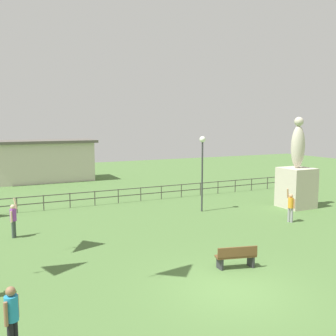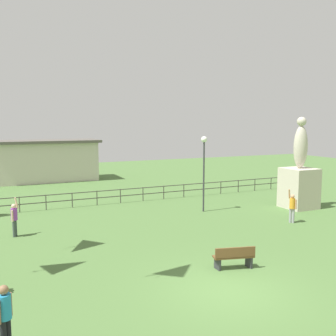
% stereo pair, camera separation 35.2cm
% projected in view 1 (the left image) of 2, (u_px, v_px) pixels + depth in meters
% --- Properties ---
extents(ground_plane, '(80.00, 80.00, 0.00)m').
position_uv_depth(ground_plane, '(232.00, 289.00, 12.09)').
color(ground_plane, '#4C7038').
extents(statue_monument, '(1.85, 1.85, 5.66)m').
position_uv_depth(statue_monument, '(297.00, 180.00, 23.62)').
color(statue_monument, beige).
rests_on(statue_monument, ground_plane).
extents(lamppost, '(0.36, 0.36, 4.51)m').
position_uv_depth(lamppost, '(202.00, 157.00, 22.31)').
color(lamppost, '#38383D').
rests_on(lamppost, ground_plane).
extents(park_bench, '(1.55, 0.78, 0.85)m').
position_uv_depth(park_bench, '(236.00, 256.00, 13.74)').
color(park_bench, brown).
rests_on(park_bench, ground_plane).
extents(person_1, '(0.34, 0.41, 1.64)m').
position_uv_depth(person_1, '(12.00, 316.00, 8.56)').
color(person_1, black).
rests_on(person_1, ground_plane).
extents(person_2, '(0.31, 0.48, 1.81)m').
position_uv_depth(person_2, '(291.00, 206.00, 20.12)').
color(person_2, '#99999E').
rests_on(person_2, ground_plane).
extents(person_3, '(0.38, 0.45, 1.83)m').
position_uv_depth(person_3, '(13.00, 218.00, 17.42)').
color(person_3, '#3F4C47').
rests_on(person_3, ground_plane).
extents(waterfront_railing, '(36.02, 0.06, 0.95)m').
position_uv_depth(waterfront_railing, '(99.00, 196.00, 24.33)').
color(waterfront_railing, '#4C4742').
rests_on(waterfront_railing, ground_plane).
extents(pavilion_building, '(9.44, 3.96, 3.74)m').
position_uv_depth(pavilion_building, '(42.00, 161.00, 34.06)').
color(pavilion_building, beige).
rests_on(pavilion_building, ground_plane).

